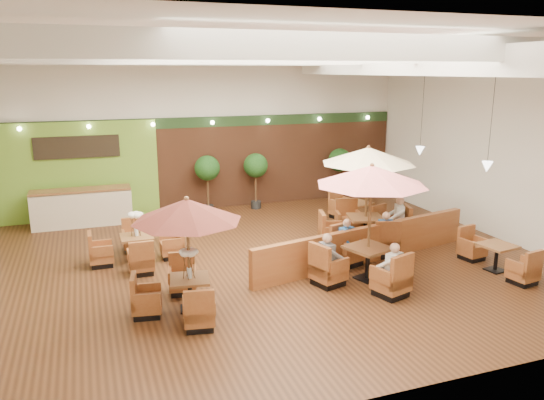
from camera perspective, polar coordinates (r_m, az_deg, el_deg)
name	(u,v)px	position (r m, az deg, el deg)	size (l,w,h in m)	color
room	(261,115)	(14.06, -1.19, 9.10)	(14.04, 14.00, 5.52)	#381E0F
service_counter	(82,208)	(17.68, -19.75, -0.77)	(3.00, 0.75, 1.18)	beige
booth_divider	(367,244)	(13.73, 10.18, -4.71)	(6.82, 0.18, 0.94)	brown
table_0	(185,230)	(10.61, -9.34, -3.16)	(2.30, 2.40, 2.39)	brown
table_1	(368,197)	(12.16, 10.28, 0.29)	(2.71, 2.86, 2.77)	brown
table_2	(367,178)	(14.75, 10.21, 2.30)	(2.88, 2.88, 2.81)	brown
table_3	(137,246)	(13.98, -14.30, -4.84)	(2.34, 2.34, 1.48)	brown
table_4	(496,258)	(14.08, 22.97, -5.77)	(0.87, 2.34, 0.85)	brown
table_5	(355,214)	(16.87, 8.95, -1.54)	(1.11, 2.73, 0.96)	brown
topiary_0	(207,170)	(18.11, -6.97, 3.19)	(0.86, 0.86, 1.99)	black
topiary_1	(256,168)	(18.55, -1.77, 3.50)	(0.85, 0.85, 1.97)	black
topiary_2	(340,162)	(19.79, 7.30, 4.06)	(0.85, 0.85, 1.98)	black
diner_0	(392,264)	(11.72, 12.78, -6.68)	(0.42, 0.40, 0.76)	silver
diner_1	(348,237)	(13.38, 8.16, -3.96)	(0.40, 0.37, 0.73)	#2964B1
diner_2	(329,254)	(12.08, 6.12, -5.77)	(0.34, 0.40, 0.77)	slate
diner_3	(385,229)	(14.18, 12.07, -3.06)	(0.42, 0.39, 0.76)	#2964B1
diner_4	(397,215)	(15.54, 13.34, -1.53)	(0.44, 0.47, 0.84)	silver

